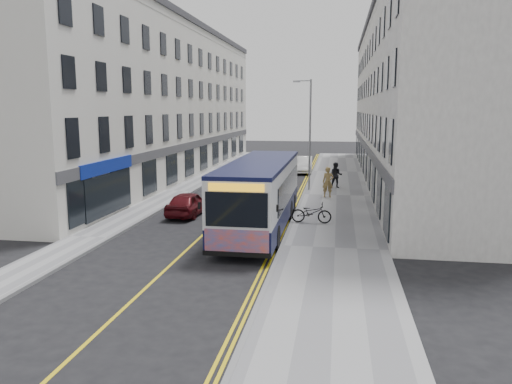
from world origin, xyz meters
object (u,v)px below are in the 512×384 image
(pedestrian_far, at_px, (336,175))
(car_maroon, at_px, (188,203))
(streetlamp, at_px, (309,131))
(bicycle, at_px, (311,213))
(pedestrian_near, at_px, (328,182))
(car_white, at_px, (303,165))
(city_bus, at_px, (260,192))

(pedestrian_far, bearing_deg, car_maroon, -121.65)
(streetlamp, height_order, bicycle, streetlamp)
(pedestrian_near, distance_m, car_white, 13.57)
(streetlamp, relative_size, car_maroon, 2.00)
(car_white, bearing_deg, pedestrian_near, -81.54)
(pedestrian_far, bearing_deg, city_bus, -99.34)
(streetlamp, distance_m, car_white, 11.12)
(streetlamp, xyz_separation_m, city_bus, (-1.63, -12.04, -2.50))
(city_bus, bearing_deg, streetlamp, 82.28)
(car_maroon, bearing_deg, streetlamp, -120.54)
(car_maroon, bearing_deg, pedestrian_far, -125.12)
(car_white, bearing_deg, car_maroon, -106.82)
(city_bus, height_order, pedestrian_near, city_bus)
(city_bus, distance_m, bicycle, 3.05)
(streetlamp, relative_size, pedestrian_near, 3.96)
(bicycle, distance_m, car_white, 21.26)
(streetlamp, height_order, city_bus, streetlamp)
(city_bus, height_order, car_white, city_bus)
(bicycle, distance_m, pedestrian_near, 7.89)
(car_white, height_order, car_maroon, car_white)
(bicycle, xyz_separation_m, car_white, (-1.91, 21.17, 0.10))
(bicycle, distance_m, car_maroon, 7.12)
(pedestrian_near, relative_size, pedestrian_far, 1.06)
(city_bus, bearing_deg, pedestrian_near, 71.21)
(bicycle, bearing_deg, car_white, 6.68)
(streetlamp, height_order, car_maroon, streetlamp)
(bicycle, bearing_deg, pedestrian_near, -3.28)
(city_bus, xyz_separation_m, pedestrian_far, (3.64, 13.16, -0.81))
(pedestrian_far, distance_m, car_maroon, 13.36)
(streetlamp, xyz_separation_m, pedestrian_far, (2.00, 1.12, -3.31))
(streetlamp, height_order, pedestrian_far, streetlamp)
(streetlamp, distance_m, pedestrian_near, 4.58)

